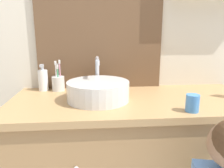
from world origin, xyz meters
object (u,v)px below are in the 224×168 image
(sink_basin, at_px, (98,90))
(toothbrush_holder, at_px, (58,83))
(soap_dispenser, at_px, (43,80))
(drinking_cup, at_px, (192,103))

(sink_basin, relative_size, toothbrush_holder, 2.00)
(toothbrush_holder, bearing_deg, sink_basin, -41.36)
(toothbrush_holder, xyz_separation_m, soap_dispenser, (-0.09, 0.00, 0.02))
(toothbrush_holder, bearing_deg, drinking_cup, -32.65)
(sink_basin, bearing_deg, drinking_cup, -26.73)
(soap_dispenser, xyz_separation_m, drinking_cup, (0.78, -0.44, -0.03))
(soap_dispenser, distance_m, drinking_cup, 0.90)
(soap_dispenser, relative_size, drinking_cup, 2.06)
(sink_basin, distance_m, toothbrush_holder, 0.33)
(drinking_cup, bearing_deg, toothbrush_holder, 147.35)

